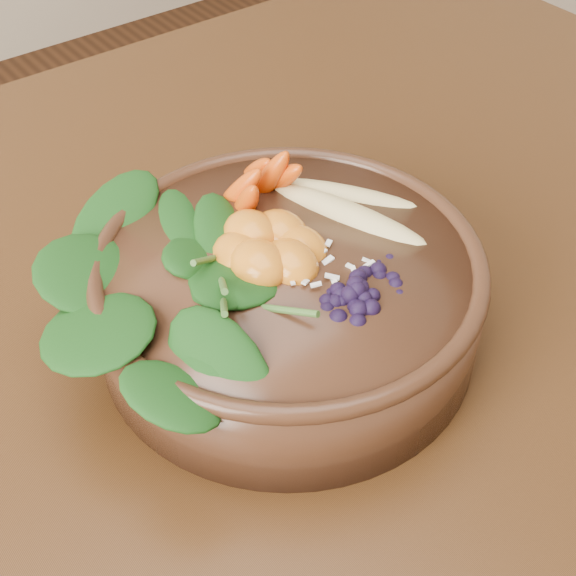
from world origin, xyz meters
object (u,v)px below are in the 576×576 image
at_px(carrot_cluster, 247,146).
at_px(kale_heap, 182,237).
at_px(banana_halves, 348,188).
at_px(blueberry_pile, 361,271).
at_px(stoneware_bowl, 288,299).
at_px(mandarin_cluster, 270,232).

bearing_deg(carrot_cluster, kale_heap, -169.49).
height_order(banana_halves, blueberry_pile, blueberry_pile).
height_order(stoneware_bowl, carrot_cluster, carrot_cluster).
bearing_deg(blueberry_pile, kale_heap, 127.86).
xyz_separation_m(kale_heap, carrot_cluster, (0.08, 0.04, 0.02)).
height_order(kale_heap, banana_halves, kale_heap).
relative_size(kale_heap, carrot_cluster, 2.38).
height_order(banana_halves, mandarin_cluster, mandarin_cluster).
distance_m(carrot_cluster, blueberry_pile, 0.13).
bearing_deg(blueberry_pile, banana_halves, 54.55).
relative_size(kale_heap, mandarin_cluster, 2.07).
distance_m(carrot_cluster, mandarin_cluster, 0.07).
distance_m(stoneware_bowl, banana_halves, 0.09).
xyz_separation_m(stoneware_bowl, carrot_cluster, (0.02, 0.08, 0.07)).
xyz_separation_m(banana_halves, mandarin_cluster, (-0.07, -0.01, 0.00)).
distance_m(kale_heap, mandarin_cluster, 0.06).
bearing_deg(mandarin_cluster, blueberry_pile, -73.20).
bearing_deg(carrot_cluster, blueberry_pile, -109.55).
height_order(stoneware_bowl, blueberry_pile, blueberry_pile).
bearing_deg(blueberry_pile, carrot_cluster, 86.51).
bearing_deg(banana_halves, carrot_cluster, 113.06).
xyz_separation_m(kale_heap, banana_halves, (0.12, -0.02, -0.01)).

